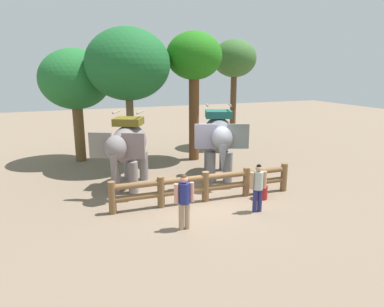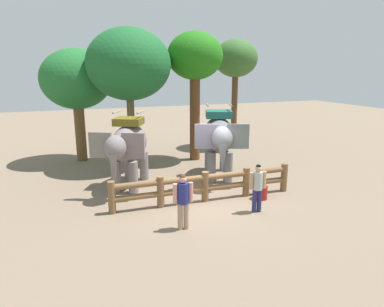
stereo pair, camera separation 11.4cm
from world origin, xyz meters
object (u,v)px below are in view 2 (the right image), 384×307
object	(u,v)px
elephant_center	(219,137)
tree_deep_back	(76,80)
tree_far_right	(129,65)
tourist_man_in_blue	(258,185)
log_fence	(205,184)
tree_back_center	(195,60)
feed_bucket	(261,192)
elephant_near_left	(128,146)
tourist_woman_in_black	(183,198)
tree_far_left	(236,60)

from	to	relation	value
elephant_center	tree_deep_back	world-z (taller)	tree_deep_back
tree_far_right	tourist_man_in_blue	bearing A→B (deg)	-69.38
log_fence	tree_deep_back	size ratio (longest dim) A/B	1.21
tree_back_center	log_fence	bearing A→B (deg)	-107.74
elephant_center	feed_bucket	bearing A→B (deg)	-82.83
elephant_center	tourist_man_in_blue	bearing A→B (deg)	-96.01
elephant_near_left	elephant_center	size ratio (longest dim) A/B	0.94
tourist_woman_in_black	tree_far_right	xyz separation A→B (m)	(0.01, 7.18, 3.67)
tree_back_center	tourist_man_in_blue	bearing A→B (deg)	-94.71
tree_far_left	tree_deep_back	bearing A→B (deg)	-178.91
tourist_man_in_blue	tree_far_right	world-z (taller)	tree_far_right
tree_deep_back	tree_far_right	bearing A→B (deg)	-39.93
log_fence	elephant_near_left	world-z (taller)	elephant_near_left
elephant_near_left	tree_far_left	size ratio (longest dim) A/B	0.57
tree_back_center	elephant_near_left	bearing A→B (deg)	-141.82
tree_far_right	tree_back_center	bearing A→B (deg)	0.19
elephant_center	tree_back_center	world-z (taller)	tree_back_center
tourist_woman_in_black	tourist_man_in_blue	size ratio (longest dim) A/B	1.03
elephant_near_left	feed_bucket	distance (m)	5.18
tourist_woman_in_black	tourist_man_in_blue	world-z (taller)	tourist_woman_in_black
tree_back_center	tree_deep_back	world-z (taller)	tree_back_center
tourist_woman_in_black	tree_back_center	bearing A→B (deg)	66.28
tourist_man_in_blue	feed_bucket	distance (m)	1.37
elephant_near_left	tree_back_center	distance (m)	5.91
elephant_center	feed_bucket	size ratio (longest dim) A/B	7.57
elephant_near_left	tree_deep_back	world-z (taller)	tree_deep_back
tree_deep_back	feed_bucket	xyz separation A→B (m)	(5.49, -7.74, -3.67)
elephant_near_left	tree_back_center	world-z (taller)	tree_back_center
elephant_near_left	elephant_center	xyz separation A→B (m)	(3.72, -0.10, 0.07)
log_fence	tree_far_left	xyz separation A→B (m)	(4.93, 7.40, 4.28)
tourist_man_in_blue	tree_far_right	size ratio (longest dim) A/B	0.25
tree_far_right	tree_deep_back	xyz separation A→B (m)	(-2.17, 1.81, -0.70)
log_fence	feed_bucket	size ratio (longest dim) A/B	13.63
tree_far_left	tree_back_center	distance (m)	3.75
tree_far_left	tree_back_center	bearing A→B (deg)	-148.42
feed_bucket	elephant_center	bearing A→B (deg)	97.17
feed_bucket	log_fence	bearing A→B (deg)	165.19
tourist_woman_in_black	tree_back_center	world-z (taller)	tree_back_center
tourist_man_in_blue	elephant_near_left	bearing A→B (deg)	131.09
elephant_near_left	tree_far_right	world-z (taller)	tree_far_right
tourist_woman_in_black	tree_back_center	distance (m)	8.77
feed_bucket	tourist_woman_in_black	bearing A→B (deg)	-159.49
elephant_near_left	elephant_center	distance (m)	3.72
tree_far_left	tourist_woman_in_black	bearing A→B (deg)	-124.76
tourist_man_in_blue	tree_far_left	world-z (taller)	tree_far_left
log_fence	tourist_woman_in_black	world-z (taller)	tourist_woman_in_black
feed_bucket	tree_back_center	bearing A→B (deg)	91.69
tourist_woman_in_black	feed_bucket	world-z (taller)	tourist_woman_in_black
tourist_man_in_blue	tourist_woman_in_black	bearing A→B (deg)	-173.10
tree_deep_back	tourist_man_in_blue	bearing A→B (deg)	-61.31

